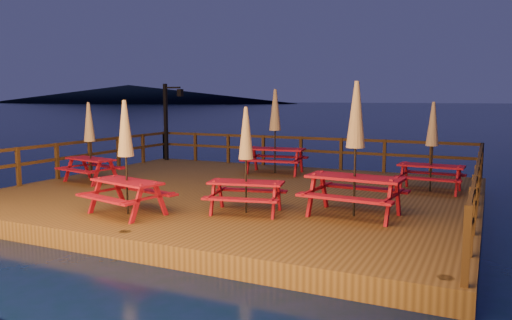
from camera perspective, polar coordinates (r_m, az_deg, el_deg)
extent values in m
plane|color=black|center=(13.50, -2.03, -5.13)|extent=(500.00, 500.00, 0.00)
cube|color=#4F3719|center=(13.46, -2.03, -4.30)|extent=(12.00, 10.00, 0.40)
cylinder|color=#382512|center=(20.31, -10.16, -1.93)|extent=(0.24, 0.24, 1.40)
cylinder|color=#382512|center=(9.87, -14.61, -11.84)|extent=(0.24, 0.24, 1.40)
cylinder|color=#382512|center=(17.70, 4.82, -3.19)|extent=(0.24, 0.24, 1.40)
cylinder|color=#382512|center=(16.64, 23.26, -4.42)|extent=(0.24, 0.24, 1.40)
cube|color=#382512|center=(17.70, 5.16, 2.53)|extent=(11.70, 0.06, 0.09)
cube|color=#382512|center=(17.74, 5.15, 1.10)|extent=(11.70, 0.06, 0.09)
cube|color=#382512|center=(19.84, -7.65, 1.54)|extent=(0.10, 0.10, 1.10)
cube|color=#382512|center=(17.75, 5.15, 0.92)|extent=(0.10, 0.10, 1.10)
cube|color=#382512|center=(16.74, 20.36, 0.12)|extent=(0.10, 0.10, 1.10)
cube|color=#382512|center=(16.77, -20.13, 1.86)|extent=(0.06, 9.70, 0.09)
cube|color=#382512|center=(16.81, -20.07, 0.35)|extent=(0.06, 9.70, 0.09)
cube|color=#382512|center=(16.82, -20.06, 0.16)|extent=(0.10, 0.10, 1.10)
cube|color=#382512|center=(19.72, -12.04, 1.42)|extent=(0.10, 0.10, 1.10)
cube|color=#382512|center=(11.81, 24.06, -0.39)|extent=(0.06, 9.70, 0.09)
cube|color=#382512|center=(11.87, 23.95, -2.52)|extent=(0.06, 9.70, 0.09)
cube|color=#382512|center=(8.08, 23.23, -7.22)|extent=(0.10, 0.10, 1.10)
cube|color=#382512|center=(11.88, 23.94, -2.78)|extent=(0.10, 0.10, 1.10)
cube|color=#382512|center=(15.72, 24.30, -0.50)|extent=(0.10, 0.10, 1.10)
cube|color=black|center=(20.01, -10.27, 4.27)|extent=(0.12, 0.12, 3.00)
cube|color=black|center=(19.79, -9.52, 8.16)|extent=(0.70, 0.06, 0.06)
cube|color=black|center=(19.59, -8.66, 7.61)|extent=(0.18, 0.18, 0.28)
sphere|color=#FFC166|center=(19.59, -8.66, 7.61)|extent=(0.14, 0.14, 0.14)
ellipsoid|color=black|center=(261.28, -14.34, 7.32)|extent=(180.00, 84.00, 9.00)
cube|color=maroon|center=(10.58, 11.20, -1.98)|extent=(2.01, 0.91, 0.05)
cube|color=maroon|center=(11.25, 12.22, -3.15)|extent=(1.98, 0.45, 0.05)
cube|color=maroon|center=(10.03, 9.97, -4.35)|extent=(1.98, 0.45, 0.05)
cube|color=maroon|center=(11.26, 7.78, -3.47)|extent=(0.07, 0.11, 0.82)
cube|color=maroon|center=(10.61, 6.33, -4.11)|extent=(0.07, 0.11, 0.82)
cube|color=maroon|center=(10.78, 15.90, -4.17)|extent=(0.07, 0.11, 0.82)
cube|color=maroon|center=(10.09, 14.92, -4.89)|extent=(0.07, 0.11, 0.82)
cylinder|color=black|center=(10.51, 11.28, 0.95)|extent=(0.05, 0.05, 2.73)
cone|color=#9F8362|center=(10.46, 11.38, 5.11)|extent=(0.39, 0.39, 1.36)
sphere|color=black|center=(10.46, 11.47, 8.58)|extent=(0.08, 0.08, 0.08)
cube|color=maroon|center=(15.38, -18.38, 0.10)|extent=(1.73, 0.96, 0.05)
cube|color=maroon|center=(15.73, -16.71, -0.68)|extent=(1.65, 0.58, 0.05)
cube|color=maroon|center=(15.12, -20.04, -1.12)|extent=(1.65, 0.58, 0.05)
cube|color=maroon|center=(16.15, -18.83, -0.81)|extent=(0.07, 0.10, 0.68)
cube|color=maroon|center=(15.83, -20.62, -1.04)|extent=(0.07, 0.10, 0.68)
cube|color=maroon|center=(15.05, -15.92, -1.26)|extent=(0.07, 0.10, 0.68)
cube|color=maroon|center=(14.70, -17.78, -1.52)|extent=(0.07, 0.10, 0.68)
cylinder|color=black|center=(15.33, -18.45, 1.79)|extent=(0.04, 0.04, 2.27)
cone|color=#9F8362|center=(15.29, -18.54, 4.16)|extent=(0.33, 0.33, 1.13)
sphere|color=black|center=(15.28, -18.62, 6.13)|extent=(0.06, 0.06, 0.06)
cube|color=maroon|center=(13.91, 19.37, -0.62)|extent=(1.68, 0.73, 0.05)
cube|color=maroon|center=(14.48, 19.67, -1.44)|extent=(1.66, 0.35, 0.05)
cube|color=maroon|center=(13.41, 18.95, -2.07)|extent=(1.66, 0.35, 0.05)
cube|color=maroon|center=(14.37, 16.80, -1.67)|extent=(0.06, 0.09, 0.69)
cube|color=maroon|center=(13.78, 16.29, -2.01)|extent=(0.06, 0.09, 0.69)
cube|color=maroon|center=(14.16, 22.26, -2.02)|extent=(0.06, 0.09, 0.69)
cube|color=maroon|center=(13.57, 21.98, -2.39)|extent=(0.06, 0.09, 0.69)
cylinder|color=black|center=(13.86, 19.45, 1.26)|extent=(0.04, 0.04, 2.29)
cone|color=#9F8362|center=(13.81, 19.56, 3.91)|extent=(0.33, 0.33, 1.15)
sphere|color=black|center=(13.79, 19.66, 6.11)|extent=(0.06, 0.06, 0.06)
cube|color=maroon|center=(16.30, 2.18, 1.26)|extent=(1.99, 0.98, 0.05)
cube|color=maroon|center=(16.94, 2.77, 0.40)|extent=(1.94, 0.53, 0.05)
cube|color=maroon|center=(15.72, 1.54, -0.12)|extent=(1.94, 0.53, 0.05)
cube|color=maroon|center=(16.91, -0.10, 0.12)|extent=(0.08, 0.11, 0.80)
cube|color=maroon|center=(16.25, -0.87, -0.17)|extent=(0.08, 0.11, 0.80)
cube|color=maroon|center=(16.48, 5.18, -0.09)|extent=(0.08, 0.11, 0.80)
cube|color=maroon|center=(15.80, 4.61, -0.40)|extent=(0.08, 0.11, 0.80)
cylinder|color=black|center=(16.25, 2.19, 3.13)|extent=(0.05, 0.05, 2.66)
cone|color=#9F8362|center=(16.21, 2.20, 5.75)|extent=(0.38, 0.38, 1.33)
sphere|color=black|center=(16.21, 2.21, 7.93)|extent=(0.07, 0.07, 0.07)
cube|color=maroon|center=(10.91, -14.55, -2.40)|extent=(1.80, 1.03, 0.05)
cube|color=maroon|center=(11.30, -12.21, -3.46)|extent=(1.71, 0.65, 0.05)
cube|color=maroon|center=(10.64, -16.94, -4.27)|extent=(1.71, 0.65, 0.05)
cube|color=maroon|center=(11.71, -15.36, -3.53)|extent=(0.08, 0.10, 0.71)
cube|color=maroon|center=(11.37, -17.89, -3.94)|extent=(0.08, 0.10, 0.71)
cube|color=maroon|center=(10.62, -10.85, -4.49)|extent=(0.08, 0.10, 0.71)
cube|color=maroon|center=(10.24, -13.50, -5.00)|extent=(0.08, 0.10, 0.71)
cylinder|color=black|center=(10.85, -14.63, 0.05)|extent=(0.04, 0.04, 2.35)
cone|color=#9F8362|center=(10.79, -14.74, 3.52)|extent=(0.34, 0.34, 1.18)
sphere|color=black|center=(10.77, -14.83, 6.42)|extent=(0.07, 0.07, 0.07)
cube|color=maroon|center=(10.69, -1.14, -2.59)|extent=(1.69, 0.95, 0.04)
cube|color=maroon|center=(11.24, -0.48, -3.48)|extent=(1.61, 0.58, 0.04)
cube|color=maroon|center=(10.23, -1.86, -4.55)|extent=(1.61, 0.58, 0.04)
cube|color=maroon|center=(11.20, -4.08, -3.88)|extent=(0.07, 0.10, 0.66)
cube|color=maroon|center=(10.65, -5.00, -4.47)|extent=(0.07, 0.10, 0.66)
cube|color=maroon|center=(10.89, 2.63, -4.19)|extent=(0.07, 0.10, 0.66)
cube|color=maroon|center=(10.33, 2.06, -4.81)|extent=(0.07, 0.10, 0.66)
cylinder|color=black|center=(10.62, -1.15, -0.24)|extent=(0.04, 0.04, 2.21)
cone|color=#9F8362|center=(10.56, -1.16, 3.10)|extent=(0.32, 0.32, 1.11)
sphere|color=black|center=(10.53, -1.16, 5.88)|extent=(0.06, 0.06, 0.06)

